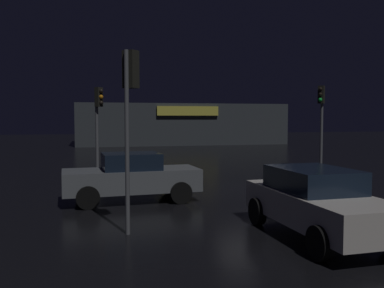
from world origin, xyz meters
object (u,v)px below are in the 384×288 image
object	(u,v)px
traffic_signal_opposite	(321,111)
traffic_signal_cross_right	(98,114)
car_far	(317,202)
store_building	(179,124)
traffic_signal_cross_left	(130,94)
car_near	(131,177)

from	to	relation	value
traffic_signal_opposite	traffic_signal_cross_right	world-z (taller)	traffic_signal_opposite
traffic_signal_cross_right	car_far	size ratio (longest dim) A/B	0.96
store_building	car_far	distance (m)	36.90
traffic_signal_cross_left	traffic_signal_opposite	bearing A→B (deg)	43.37
store_building	car_far	size ratio (longest dim) A/B	4.89
traffic_signal_cross_right	car_near	size ratio (longest dim) A/B	0.94
traffic_signal_opposite	car_near	distance (m)	13.24
traffic_signal_cross_left	traffic_signal_cross_right	world-z (taller)	traffic_signal_cross_left
traffic_signal_opposite	traffic_signal_cross_right	size ratio (longest dim) A/B	1.07
traffic_signal_cross_left	car_far	world-z (taller)	traffic_signal_cross_left
store_building	traffic_signal_cross_left	bearing A→B (deg)	-103.57
traffic_signal_cross_left	car_near	bearing A→B (deg)	84.47
car_far	traffic_signal_cross_left	bearing A→B (deg)	162.42
traffic_signal_cross_left	car_far	distance (m)	5.06
traffic_signal_opposite	car_near	bearing A→B (deg)	-148.05
traffic_signal_cross_right	car_far	xyz separation A→B (m)	(4.73, -12.25, -2.14)
traffic_signal_cross_left	traffic_signal_cross_right	xyz separation A→B (m)	(-0.55, 10.93, -0.38)
traffic_signal_cross_left	car_far	xyz separation A→B (m)	(4.18, -1.33, -2.52)
car_near	car_far	distance (m)	6.47
traffic_signal_opposite	traffic_signal_cross_left	distance (m)	15.73
traffic_signal_cross_left	store_building	bearing A→B (deg)	76.43
store_building	traffic_signal_cross_left	world-z (taller)	traffic_signal_cross_left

